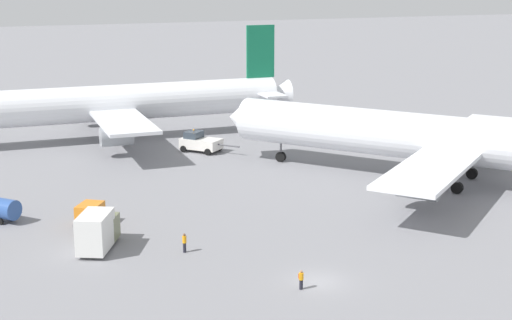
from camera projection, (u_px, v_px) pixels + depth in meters
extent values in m
plane|color=gray|center=(319.00, 282.00, 59.52)|extent=(600.00, 600.00, 0.00)
cylinder|color=white|center=(90.00, 104.00, 107.21)|extent=(55.31, 5.92, 5.15)
cone|color=white|center=(277.00, 93.00, 116.88)|extent=(3.66, 4.17, 4.12)
cube|color=white|center=(110.00, 109.00, 108.33)|extent=(6.93, 38.11, 0.44)
cube|color=white|center=(262.00, 91.00, 115.91)|extent=(3.38, 13.04, 0.28)
cube|color=#14724C|center=(260.00, 51.00, 114.35)|extent=(4.40, 0.42, 7.89)
cylinder|color=#999EA3|center=(92.00, 109.00, 118.11)|extent=(4.24, 2.66, 2.60)
cylinder|color=#999EA3|center=(117.00, 136.00, 98.75)|extent=(4.24, 2.66, 2.60)
cylinder|color=slate|center=(122.00, 131.00, 106.24)|extent=(0.28, 0.28, 2.38)
cylinder|color=black|center=(122.00, 140.00, 106.53)|extent=(1.31, 0.57, 1.30)
cylinder|color=slate|center=(113.00, 122.00, 112.43)|extent=(0.28, 0.28, 2.38)
cylinder|color=black|center=(114.00, 130.00, 112.71)|extent=(1.31, 0.57, 1.30)
cylinder|color=white|center=(437.00, 138.00, 86.34)|extent=(36.10, 41.46, 5.36)
cone|color=white|center=(239.00, 118.00, 98.48)|extent=(5.58, 5.32, 4.93)
cube|color=white|center=(458.00, 148.00, 85.38)|extent=(35.41, 31.24, 0.44)
cylinder|color=#999EA3|center=(472.00, 143.00, 96.02)|extent=(4.69, 4.89, 2.60)
cylinder|color=#999EA3|center=(418.00, 186.00, 76.54)|extent=(4.69, 4.89, 2.60)
cylinder|color=slate|center=(458.00, 179.00, 82.66)|extent=(0.28, 0.28, 2.09)
cylinder|color=black|center=(457.00, 188.00, 82.92)|extent=(1.26, 1.35, 1.30)
cylinder|color=slate|center=(472.00, 165.00, 88.45)|extent=(0.28, 0.28, 2.09)
cylinder|color=black|center=(472.00, 174.00, 88.70)|extent=(1.26, 1.35, 1.30)
cylinder|color=slate|center=(281.00, 149.00, 96.44)|extent=(0.28, 0.28, 2.09)
cylinder|color=black|center=(281.00, 157.00, 96.70)|extent=(1.26, 1.35, 1.30)
cube|color=white|center=(201.00, 143.00, 102.06)|extent=(5.72, 5.91, 1.33)
cube|color=#333D47|center=(194.00, 135.00, 102.30)|extent=(3.03, 2.99, 0.90)
cylinder|color=#4C4C51|center=(229.00, 146.00, 100.15)|extent=(2.28, 2.52, 0.20)
sphere|color=orange|center=(194.00, 130.00, 102.15)|extent=(0.24, 0.24, 0.24)
cylinder|color=black|center=(183.00, 149.00, 101.79)|extent=(0.82, 0.87, 0.90)
cylinder|color=black|center=(195.00, 145.00, 104.34)|extent=(0.82, 0.87, 0.90)
cylinder|color=black|center=(208.00, 152.00, 100.10)|extent=(0.82, 0.87, 0.90)
cylinder|color=black|center=(219.00, 147.00, 102.66)|extent=(0.82, 0.87, 0.90)
cube|color=#666B4C|center=(104.00, 227.00, 67.94)|extent=(3.12, 3.03, 2.20)
cube|color=silver|center=(95.00, 232.00, 65.27)|extent=(3.99, 4.83, 3.20)
cylinder|color=black|center=(93.00, 243.00, 67.13)|extent=(0.44, 0.63, 0.60)
cylinder|color=black|center=(109.00, 243.00, 67.02)|extent=(0.44, 0.63, 0.60)
cylinder|color=black|center=(88.00, 249.00, 65.68)|extent=(0.44, 0.63, 0.60)
cylinder|color=black|center=(104.00, 249.00, 65.57)|extent=(0.44, 0.63, 0.60)
cube|color=slate|center=(91.00, 221.00, 72.57)|extent=(3.58, 3.88, 0.25)
cube|color=orange|center=(90.00, 212.00, 72.34)|extent=(3.20, 3.44, 1.60)
cylinder|color=black|center=(87.00, 219.00, 73.45)|extent=(0.49, 0.61, 0.60)
cylinder|color=black|center=(101.00, 220.00, 73.17)|extent=(0.49, 0.61, 0.60)
cylinder|color=black|center=(81.00, 224.00, 72.02)|extent=(0.49, 0.61, 0.60)
cylinder|color=black|center=(94.00, 225.00, 71.75)|extent=(0.49, 0.61, 0.60)
cylinder|color=black|center=(0.00, 215.00, 74.66)|extent=(0.55, 0.58, 0.60)
cylinder|color=black|center=(1.00, 222.00, 72.80)|extent=(0.55, 0.58, 0.60)
cylinder|color=black|center=(11.00, 218.00, 74.01)|extent=(0.55, 0.58, 0.60)
cylinder|color=black|center=(185.00, 248.00, 65.63)|extent=(0.28, 0.28, 0.88)
cylinder|color=orange|center=(184.00, 239.00, 65.44)|extent=(0.36, 0.36, 0.62)
sphere|color=brown|center=(184.00, 235.00, 65.34)|extent=(0.24, 0.24, 0.24)
cylinder|color=black|center=(301.00, 284.00, 58.03)|extent=(0.28, 0.28, 0.78)
cylinder|color=orange|center=(301.00, 276.00, 57.87)|extent=(0.36, 0.36, 0.55)
sphere|color=#9E704C|center=(301.00, 272.00, 57.77)|extent=(0.21, 0.21, 0.21)
cylinder|color=#F24C19|center=(298.00, 276.00, 57.65)|extent=(0.05, 0.05, 0.40)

